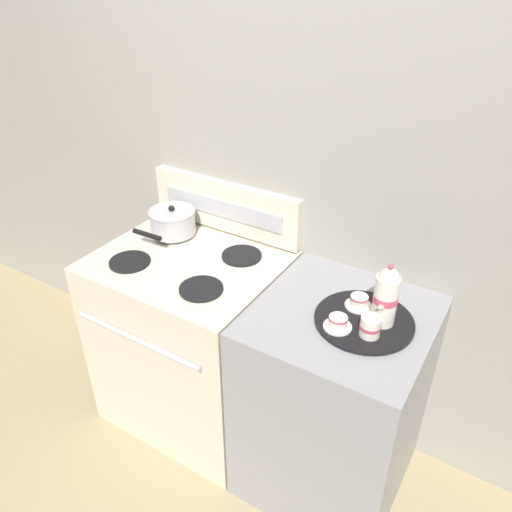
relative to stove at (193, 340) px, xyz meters
The scene contains 11 objects.
ground_plane 0.55m from the stove, ahead, with size 6.00×6.00×0.00m, color tan.
wall_back 0.81m from the stove, 47.04° to the left, with size 6.00×0.05×2.20m.
stove is the anchor object (origin of this frame).
control_panel 0.64m from the stove, 90.00° to the left, with size 0.76×0.05×0.23m.
side_counter 0.72m from the stove, ahead, with size 0.63×0.64×0.89m.
saucepan 0.56m from the stove, 142.85° to the left, with size 0.21×0.29×0.14m.
serving_tray 0.91m from the stove, ahead, with size 0.35×0.35×0.01m.
teapot 1.03m from the stove, ahead, with size 0.08×0.14×0.24m.
teacup_left 0.88m from the stove, ahead, with size 0.10×0.10×0.04m.
teacup_right 0.89m from the stove, ahead, with size 0.10×0.10×0.04m.
creamer_jug 0.98m from the stove, ahead, with size 0.07×0.07×0.07m.
Camera 1 is at (0.87, -1.38, 2.01)m, focal length 35.00 mm.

